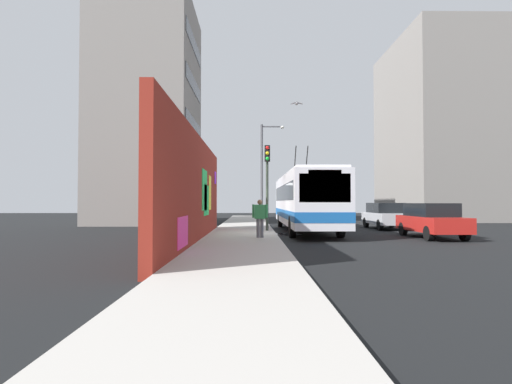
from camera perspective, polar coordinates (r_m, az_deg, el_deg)
The scene contains 13 objects.
ground_plane at distance 19.34m, azimuth 2.83°, elevation -6.28°, with size 80.00×80.00×0.00m, color black.
sidewalk_slab at distance 19.31m, azimuth -1.94°, elevation -6.06°, with size 48.00×3.20×0.15m, color #ADA8A0.
graffiti_wall at distance 15.98m, azimuth -8.49°, elevation 0.29°, with size 15.15×0.32×4.23m.
building_far_left at distance 32.84m, azimuth -15.05°, elevation 10.74°, with size 9.06×7.02×17.06m.
building_far_right at distance 41.72m, azimuth 25.44°, elevation 7.90°, with size 12.49×9.65×16.60m.
city_bus at distance 22.36m, azimuth 6.98°, elevation -1.08°, with size 12.26×2.49×4.95m.
parked_car_red at distance 19.84m, azimuth 23.72°, elevation -3.63°, with size 4.27×1.73×1.58m.
parked_car_silver at distance 25.54m, azimuth 18.03°, elevation -3.16°, with size 4.21×1.85×1.58m.
pedestrian_at_curb at distance 16.69m, azimuth 0.57°, elevation -3.37°, with size 0.22×0.65×1.58m.
traffic_light at distance 20.74m, azimuth 1.61°, elevation 2.69°, with size 0.49×0.28×4.44m.
street_lamp at distance 28.11m, azimuth 1.18°, elevation 3.63°, with size 0.44×1.69×6.95m.
flying_pigeons at distance 18.87m, azimuth 5.82°, elevation 12.45°, with size 0.32×0.56×0.14m.
curbside_puddle at distance 20.30m, azimuth 4.37°, elevation -6.04°, with size 1.58×1.58×0.00m, color black.
Camera 1 is at (-19.24, 1.17, 1.64)m, focal length 28.03 mm.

